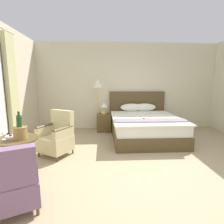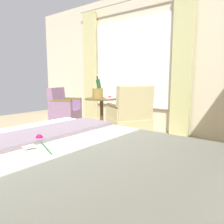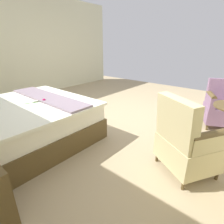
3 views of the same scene
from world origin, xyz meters
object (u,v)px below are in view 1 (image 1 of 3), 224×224
wine_glass_near_bucket (24,129)px  armchair_by_window (57,137)px  bedside_lamp (104,107)px  snack_plate (11,136)px  bed (144,125)px  nightstand (104,123)px  armchair_facing_bed (12,183)px  side_table_round (18,153)px  champagne_bucket (20,131)px  floor_lamp_brass (98,88)px  wine_glass_near_edge (3,133)px

wine_glass_near_bucket → armchair_by_window: bearing=65.3°
bedside_lamp → snack_plate: (-1.53, -2.61, -0.11)m
bed → snack_plate: 3.30m
nightstand → snack_plate: bearing=-120.4°
wine_glass_near_bucket → armchair_facing_bed: 1.08m
bedside_lamp → side_table_round: (-1.39, -2.72, -0.36)m
side_table_round → champagne_bucket: 0.38m
armchair_facing_bed → side_table_round: bearing=110.1°
bedside_lamp → floor_lamp_brass: size_ratio=0.23×
bed → floor_lamp_brass: bearing=152.6°
bedside_lamp → armchair_facing_bed: bearing=-107.3°
nightstand → armchair_facing_bed: bearing=-107.3°
side_table_round → snack_plate: snack_plate is taller
nightstand → floor_lamp_brass: (-0.18, -0.00, 1.10)m
wine_glass_near_edge → armchair_by_window: size_ratio=0.15×
floor_lamp_brass → side_table_round: (-1.21, -2.72, -0.95)m
bedside_lamp → snack_plate: 3.03m
armchair_by_window → side_table_round: bearing=-112.1°
bed → wine_glass_near_bucket: (-2.48, -1.86, 0.43)m
floor_lamp_brass → armchair_facing_bed: 3.77m
nightstand → snack_plate: size_ratio=3.04×
nightstand → side_table_round: 3.06m
nightstand → champagne_bucket: bearing=-115.6°
bedside_lamp → champagne_bucket: champagne_bucket is taller
wine_glass_near_edge → floor_lamp_brass: bearing=63.6°
snack_plate → side_table_round: bearing=-38.2°
wine_glass_near_bucket → wine_glass_near_edge: (-0.20, -0.23, -0.00)m
bedside_lamp → floor_lamp_brass: bearing=-179.3°
bed → snack_plate: bearing=-143.9°
armchair_facing_bed → armchair_by_window: bearing=87.3°
nightstand → floor_lamp_brass: floor_lamp_brass is taller
bedside_lamp → champagne_bucket: size_ratio=0.81×
side_table_round → armchair_by_window: bearing=67.9°
nightstand → armchair_facing_bed: 3.68m
bed → wine_glass_near_bucket: bearing=-143.1°
bedside_lamp → armchair_by_window: 2.10m
bed → floor_lamp_brass: 1.80m
wine_glass_near_bucket → champagne_bucket: bearing=-79.5°
side_table_round → wine_glass_near_bucket: wine_glass_near_bucket is taller
side_table_round → armchair_by_window: armchair_by_window is taller
champagne_bucket → armchair_by_window: champagne_bucket is taller
snack_plate → armchair_by_window: armchair_by_window is taller
bed → champagne_bucket: bearing=-139.7°
champagne_bucket → snack_plate: size_ratio=2.49×
champagne_bucket → nightstand: bearing=64.4°
champagne_bucket → armchair_facing_bed: 0.90m
side_table_round → snack_plate: (-0.14, 0.11, 0.25)m
wine_glass_near_edge → armchair_facing_bed: 0.96m
champagne_bucket → wine_glass_near_edge: size_ratio=3.20×
champagne_bucket → armchair_by_window: (0.30, 0.95, -0.40)m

